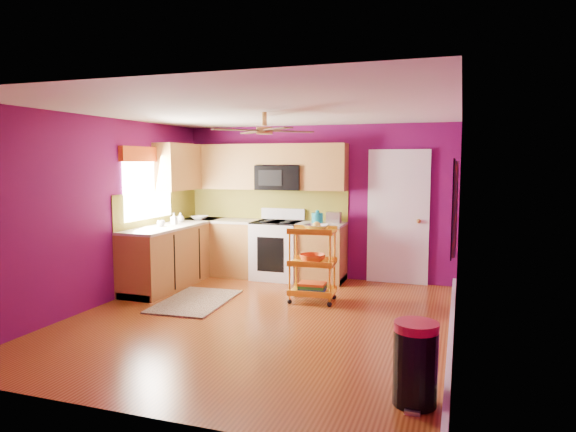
% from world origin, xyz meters
% --- Properties ---
extents(ground, '(5.00, 5.00, 0.00)m').
position_xyz_m(ground, '(0.00, 0.00, 0.00)').
color(ground, '#6C3010').
rests_on(ground, ground).
extents(room_envelope, '(4.54, 5.04, 2.52)m').
position_xyz_m(room_envelope, '(0.03, 0.00, 1.63)').
color(room_envelope, '#630B4E').
rests_on(room_envelope, ground).
extents(lower_cabinets, '(2.81, 2.31, 0.94)m').
position_xyz_m(lower_cabinets, '(-1.35, 1.82, 0.43)').
color(lower_cabinets, '#905F27').
rests_on(lower_cabinets, ground).
extents(electric_range, '(0.76, 0.66, 1.13)m').
position_xyz_m(electric_range, '(-0.55, 2.17, 0.48)').
color(electric_range, white).
rests_on(electric_range, ground).
extents(upper_cabinetry, '(2.80, 2.30, 1.26)m').
position_xyz_m(upper_cabinetry, '(-1.24, 2.17, 1.80)').
color(upper_cabinetry, '#905F27').
rests_on(upper_cabinetry, ground).
extents(left_window, '(0.08, 1.35, 1.08)m').
position_xyz_m(left_window, '(-2.22, 1.05, 1.74)').
color(left_window, white).
rests_on(left_window, ground).
extents(panel_door, '(0.95, 0.11, 2.15)m').
position_xyz_m(panel_door, '(1.35, 2.47, 1.02)').
color(panel_door, white).
rests_on(panel_door, ground).
extents(right_wall_art, '(0.04, 2.74, 1.04)m').
position_xyz_m(right_wall_art, '(2.23, -0.34, 1.44)').
color(right_wall_art, black).
rests_on(right_wall_art, ground).
extents(ceiling_fan, '(1.01, 1.01, 0.26)m').
position_xyz_m(ceiling_fan, '(0.00, 0.20, 2.29)').
color(ceiling_fan, '#BF8C3F').
rests_on(ceiling_fan, ground).
extents(shag_rug, '(0.93, 1.44, 0.02)m').
position_xyz_m(shag_rug, '(-1.12, 0.44, 0.01)').
color(shag_rug, black).
rests_on(shag_rug, ground).
extents(rolling_cart, '(0.64, 0.49, 1.11)m').
position_xyz_m(rolling_cart, '(0.39, 0.98, 0.57)').
color(rolling_cart, yellow).
rests_on(rolling_cart, ground).
extents(trash_can, '(0.35, 0.38, 0.66)m').
position_xyz_m(trash_can, '(1.98, -1.64, 0.33)').
color(trash_can, black).
rests_on(trash_can, ground).
extents(teal_kettle, '(0.18, 0.18, 0.21)m').
position_xyz_m(teal_kettle, '(0.12, 2.18, 1.02)').
color(teal_kettle, '#137E8E').
rests_on(teal_kettle, lower_cabinets).
extents(toaster, '(0.22, 0.15, 0.18)m').
position_xyz_m(toaster, '(0.38, 2.22, 1.03)').
color(toaster, beige).
rests_on(toaster, lower_cabinets).
extents(soap_bottle_a, '(0.08, 0.08, 0.18)m').
position_xyz_m(soap_bottle_a, '(-1.94, 1.29, 1.03)').
color(soap_bottle_a, '#EA3F72').
rests_on(soap_bottle_a, lower_cabinets).
extents(soap_bottle_b, '(0.12, 0.12, 0.16)m').
position_xyz_m(soap_bottle_b, '(-2.00, 1.58, 1.02)').
color(soap_bottle_b, white).
rests_on(soap_bottle_b, lower_cabinets).
extents(counter_dish, '(0.26, 0.26, 0.06)m').
position_xyz_m(counter_dish, '(-1.88, 2.01, 0.97)').
color(counter_dish, white).
rests_on(counter_dish, lower_cabinets).
extents(counter_cup, '(0.12, 0.12, 0.09)m').
position_xyz_m(counter_cup, '(-1.98, 0.99, 0.99)').
color(counter_cup, white).
rests_on(counter_cup, lower_cabinets).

